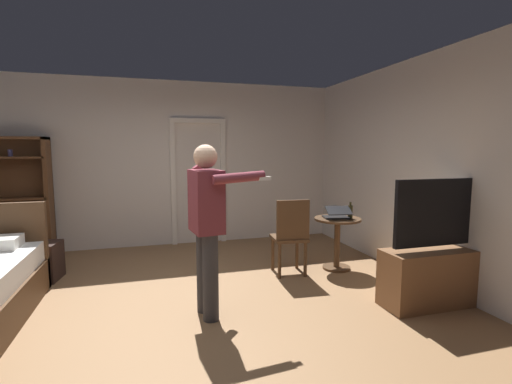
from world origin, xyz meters
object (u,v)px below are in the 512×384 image
Objects in this scene: wooden_chair at (291,234)px; suitcase_small at (37,262)px; tv_flatscreen at (440,268)px; side_table at (337,235)px; bookshelf at (17,193)px; person_blue_shirt at (208,219)px; bottle_on_table at (350,212)px; suitcase_dark at (16,265)px; laptop at (337,215)px.

suitcase_small is (-3.07, 0.70, -0.31)m from wooden_chair.
tv_flatscreen is 1.73m from wooden_chair.
wooden_chair reaches higher than side_table.
bookshelf is 1.47m from suitcase_small.
person_blue_shirt is at bearing -144.37° from wooden_chair.
suitcase_small is at bearing 169.53° from bottle_on_table.
suitcase_dark is (-3.34, 0.82, -0.37)m from wooden_chair.
side_table is 0.42× the size of person_blue_shirt.
side_table is at bearing -0.63° from suitcase_small.
side_table is at bearing 47.94° from laptop.
wooden_chair is at bearing -27.47° from bookshelf.
bottle_on_table is (-0.33, 1.24, 0.41)m from tv_flatscreen.
bookshelf is 3.50× the size of suitcase_small.
person_blue_shirt reaches higher than wooden_chair.
bookshelf is 4.07m from wooden_chair.
side_table reaches higher than suitcase_small.
wooden_chair is 0.60× the size of person_blue_shirt.
tv_flatscreen is 6.00× the size of bottle_on_table.
bottle_on_table is 0.13× the size of person_blue_shirt.
wooden_chair is 1.93× the size of suitcase_small.
wooden_chair is (-0.84, 0.02, -0.25)m from bottle_on_table.
tv_flatscreen reaches higher than laptop.
bottle_on_table is (4.43, -1.89, -0.18)m from bookshelf.
tv_flatscreen is at bearing -68.24° from laptop.
suitcase_small is (-4.24, 1.96, -0.15)m from tv_flatscreen.
person_blue_shirt reaches higher than suitcase_dark.
bookshelf reaches higher than laptop.
bottle_on_table is at bearing -11.92° from laptop.
person_blue_shirt reaches higher than side_table.
wooden_chair reaches higher than laptop.
bookshelf is 4.75× the size of laptop.
tv_flatscreen is 1.43m from laptop.
suitcase_dark is (0.25, -1.04, -0.80)m from bookshelf.
wooden_chair reaches higher than bottle_on_table.
tv_flatscreen is 2.46m from person_blue_shirt.
side_table is 2.15m from person_blue_shirt.
wooden_chair is 1.52m from person_blue_shirt.
tv_flatscreen reaches higher than bottle_on_table.
bottle_on_table is 4.01m from suitcase_small.
suitcase_small is (-3.77, 0.64, -0.24)m from side_table.
bookshelf is 4.64m from laptop.
laptop is 0.19m from bottle_on_table.
person_blue_shirt is (-1.89, -0.91, 0.48)m from side_table.
person_blue_shirt is (-1.19, -0.85, 0.41)m from wooden_chair.
tv_flatscreen is 1.35m from bottle_on_table.
person_blue_shirt is at bearing -154.79° from laptop.
tv_flatscreen is at bearing -70.34° from side_table.
suitcase_dark is at bearing 169.31° from side_table.
bookshelf is at bearing 146.70° from tv_flatscreen.
bottle_on_table is at bearing 22.33° from person_blue_shirt.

